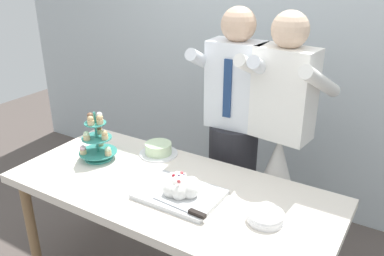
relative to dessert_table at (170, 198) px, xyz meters
name	(u,v)px	position (x,y,z in m)	size (l,w,h in m)	color
rear_wall	(273,24)	(0.00, 1.39, 0.75)	(5.20, 0.10, 2.90)	silver
dessert_table	(170,198)	(0.00, 0.00, 0.00)	(1.80, 0.80, 0.78)	silver
cupcake_stand	(97,140)	(-0.56, 0.04, 0.20)	(0.23, 0.23, 0.31)	teal
main_cake_tray	(180,190)	(0.11, -0.05, 0.11)	(0.44, 0.31, 0.13)	silver
plate_stack	(265,217)	(0.56, -0.02, 0.10)	(0.18, 0.18, 0.04)	white
round_cake	(158,149)	(-0.28, 0.28, 0.11)	(0.24, 0.24, 0.08)	white
person_groom	(233,149)	(0.07, 0.64, 0.05)	(0.48, 0.51, 1.66)	#232328
person_bride	(276,185)	(0.38, 0.63, -0.12)	(0.56, 0.56, 1.66)	white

